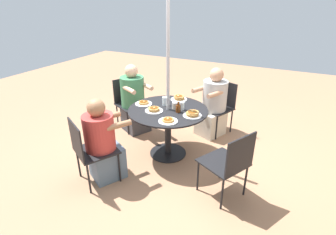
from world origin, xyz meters
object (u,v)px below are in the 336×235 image
at_px(pancake_plate_a, 192,114).
at_px(pancake_plate_d, 154,110).
at_px(drinking_glass_a, 165,101).
at_px(pancake_plate_c, 144,103).
at_px(pancake_plate_e, 168,121).
at_px(syrup_bottle, 178,108).
at_px(coffee_cup, 175,105).
at_px(diner_east, 103,144).
at_px(drinking_glass_b, 182,106).
at_px(pancake_plate_b, 179,98).
at_px(patio_chair_south, 230,161).
at_px(patio_chair_north, 129,100).
at_px(diner_north, 134,102).
at_px(patio_chair_west, 220,104).
at_px(diner_west, 213,106).
at_px(patio_table, 168,119).
at_px(patio_chair_east, 89,148).

xyz_separation_m(pancake_plate_a, pancake_plate_d, (0.09, -0.53, -0.01)).
bearing_deg(drinking_glass_a, pancake_plate_c, -69.33).
xyz_separation_m(pancake_plate_e, syrup_bottle, (-0.33, -0.01, 0.04)).
height_order(pancake_plate_c, pancake_plate_d, pancake_plate_d).
bearing_deg(coffee_cup, diner_east, -30.89).
bearing_deg(pancake_plate_c, drinking_glass_b, 96.44).
bearing_deg(drinking_glass_a, drinking_glass_b, 81.46).
height_order(pancake_plate_b, pancake_plate_e, pancake_plate_b).
bearing_deg(pancake_plate_e, pancake_plate_c, -121.94).
bearing_deg(coffee_cup, drinking_glass_a, -106.97).
xyz_separation_m(pancake_plate_b, coffee_cup, (0.34, 0.09, 0.02)).
relative_size(syrup_bottle, coffee_cup, 1.50).
distance_m(patio_chair_south, syrup_bottle, 1.05).
xyz_separation_m(patio_chair_north, diner_north, (0.08, 0.16, 0.02)).
bearing_deg(drinking_glass_b, pancake_plate_b, -149.27).
bearing_deg(pancake_plate_a, patio_chair_west, 176.90).
relative_size(diner_east, drinking_glass_b, 9.50).
relative_size(patio_chair_north, diner_north, 0.74).
height_order(pancake_plate_e, syrup_bottle, syrup_bottle).
bearing_deg(drinking_glass_a, diner_east, -20.20).
distance_m(patio_chair_west, syrup_bottle, 1.16).
relative_size(pancake_plate_a, pancake_plate_b, 1.00).
distance_m(patio_chair_north, pancake_plate_a, 1.55).
xyz_separation_m(patio_chair_north, diner_east, (1.39, 0.56, -0.00)).
distance_m(patio_chair_west, pancake_plate_b, 0.85).
xyz_separation_m(diner_north, patio_chair_west, (-0.62, 1.32, -0.02)).
bearing_deg(diner_west, pancake_plate_e, 103.51).
distance_m(patio_chair_west, drinking_glass_a, 1.14).
relative_size(diner_east, patio_chair_south, 1.27).
height_order(diner_north, diner_west, diner_north).
distance_m(patio_table, patio_chair_north, 1.16).
bearing_deg(drinking_glass_b, diner_west, 166.50).
relative_size(patio_chair_west, drinking_glass_b, 7.48).
xyz_separation_m(patio_chair_east, drinking_glass_a, (-1.14, 0.45, 0.29)).
bearing_deg(drinking_glass_b, drinking_glass_a, -98.54).
relative_size(diner_north, diner_east, 1.06).
xyz_separation_m(pancake_plate_e, drinking_glass_b, (-0.43, 0.00, 0.04)).
bearing_deg(patio_table, drinking_glass_a, -137.16).
xyz_separation_m(diner_east, pancake_plate_a, (-0.81, 0.86, 0.25)).
bearing_deg(diner_west, pancake_plate_c, 71.48).
bearing_deg(drinking_glass_b, pancake_plate_d, -55.69).
relative_size(diner_north, pancake_plate_d, 4.67).
distance_m(diner_east, syrup_bottle, 1.09).
bearing_deg(diner_west, patio_chair_south, 137.09).
bearing_deg(pancake_plate_d, pancake_plate_a, 99.59).
xyz_separation_m(pancake_plate_d, pancake_plate_e, (0.21, 0.32, -0.01)).
bearing_deg(pancake_plate_d, diner_west, 153.54).
relative_size(patio_chair_west, coffee_cup, 8.71).
bearing_deg(pancake_plate_e, patio_chair_south, 77.96).
distance_m(patio_chair_west, drinking_glass_b, 1.07).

